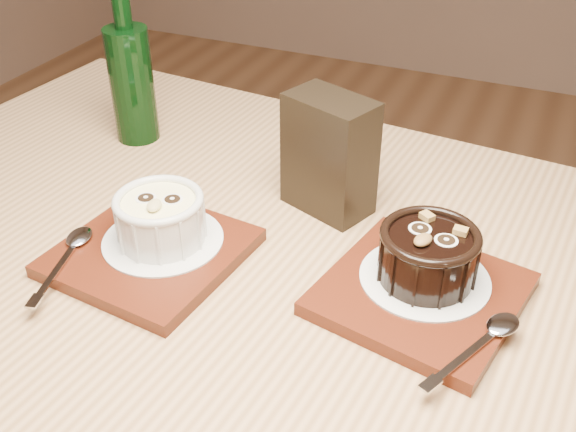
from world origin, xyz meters
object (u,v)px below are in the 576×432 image
table (281,351)px  tray_left (151,252)px  ramekin_dark (428,253)px  condiment_stand (329,155)px  ramekin_white (160,216)px  tray_right (421,294)px  green_bottle (131,80)px

table → tray_left: 0.18m
ramekin_dark → condiment_stand: bearing=161.5°
ramekin_white → tray_right: size_ratio=0.53×
tray_left → ramekin_dark: 0.29m
table → tray_left: (-0.15, -0.01, 0.10)m
ramekin_dark → green_bottle: green_bottle is taller
table → tray_left: tray_left is taller
ramekin_dark → condiment_stand: condiment_stand is taller
tray_right → condiment_stand: condiment_stand is taller
tray_right → green_bottle: green_bottle is taller
tray_right → green_bottle: 0.50m
ramekin_dark → condiment_stand: size_ratio=0.70×
ramekin_white → ramekin_dark: 0.28m
ramekin_dark → ramekin_white: bearing=-151.7°
ramekin_white → ramekin_dark: bearing=-8.0°
ramekin_white → tray_right: (0.28, 0.03, -0.04)m
tray_right → condiment_stand: bearing=139.6°
tray_left → tray_right: size_ratio=1.00×
table → green_bottle: size_ratio=5.74×
condiment_stand → ramekin_white: bearing=-130.0°
condiment_stand → ramekin_dark: bearing=-36.8°
tray_left → tray_right: (0.28, 0.05, 0.00)m
ramekin_dark → green_bottle: (-0.45, 0.17, 0.04)m
tray_right → green_bottle: size_ratio=0.81×
green_bottle → tray_right: bearing=-22.1°
tray_left → ramekin_dark: size_ratio=1.84×
tray_left → ramekin_dark: bearing=12.8°
table → ramekin_dark: 0.20m
table → condiment_stand: bearing=93.6°
ramekin_dark → tray_right: bearing=-69.3°
condiment_stand → green_bottle: 0.32m
green_bottle → ramekin_white: bearing=-50.7°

